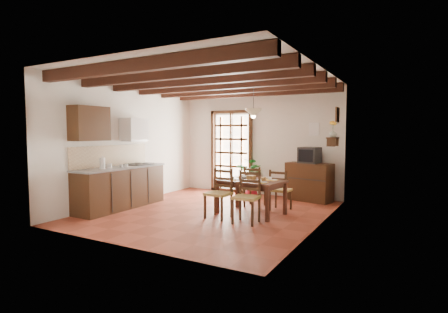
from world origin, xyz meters
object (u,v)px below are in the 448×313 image
Objects in this scene: chair_far_right at (280,197)px; chair_near_left at (219,202)px; chair_far_left at (255,194)px; chair_near_right at (246,207)px; pendant_lamp at (253,112)px; sideboard at (309,182)px; crt_tv at (309,155)px; potted_plant at (252,174)px; kitchen_counter at (121,187)px; dining_table at (251,184)px.

chair_near_left is at bearing 58.63° from chair_far_right.
chair_far_right is (0.64, -0.09, -0.01)m from chair_far_left.
chair_near_right is 1.06× the size of chair_far_left.
pendant_lamp reaches higher than chair_far_left.
chair_far_left is 1.55m from sideboard.
chair_far_right is (0.82, 1.22, -0.03)m from chair_near_left.
chair_near_left is 1.10× the size of chair_far_right.
crt_tv is 1.59m from potted_plant.
sideboard is at bearing 100.44° from crt_tv.
sideboard is at bearing 39.54° from kitchen_counter.
sideboard is at bearing -126.63° from chair_far_left.
dining_table is 2.66× the size of crt_tv.
dining_table is 0.65× the size of potted_plant.
potted_plant reaches higher than crt_tv.
crt_tv reaches higher than chair_near_left.
kitchen_counter is at bearing -130.08° from crt_tv.
chair_far_right is at bearing 78.30° from chair_near_right.
pendant_lamp reaches higher than potted_plant.
chair_far_right reaches higher than dining_table.
crt_tv is (0.25, 1.34, 0.84)m from chair_far_right.
chair_near_right is 1.85× the size of crt_tv.
sideboard is (0.44, 2.65, 0.16)m from chair_near_right.
chair_far_right is at bearing 58.55° from chair_near_left.
chair_far_left is at bearing -115.16° from crt_tv.
sideboard is (0.67, 1.95, -0.15)m from dining_table.
dining_table is at bearing -65.84° from potted_plant.
pendant_lamp reaches higher than crt_tv.
dining_table is at bearing -90.00° from pendant_lamp.
potted_plant is 2.53× the size of pendant_lamp.
potted_plant is (-0.41, 2.44, 0.27)m from chair_near_left.
chair_near_left is 2.49m from potted_plant.
kitchen_counter reaches higher than chair_far_left.
potted_plant reaches higher than chair_near_left.
chair_near_left is 1.32m from chair_far_left.
pendant_lamp reaches higher than chair_far_right.
chair_far_right is at bearing 63.84° from dining_table.
kitchen_counter is 2.55× the size of chair_far_right.
dining_table is at bearing -96.17° from sideboard.
chair_near_left is 1.96m from pendant_lamp.
kitchen_counter is 3.50m from chair_far_right.
chair_near_right reaches higher than sideboard.
chair_far_left is at bearing 115.93° from dining_table.
chair_near_left is (-0.41, -0.61, -0.31)m from dining_table.
potted_plant reaches higher than chair_far_left.
dining_table is 1.44× the size of chair_near_right.
chair_near_right is at bearing -5.28° from chair_near_left.
potted_plant is (1.94, 2.70, 0.10)m from kitchen_counter.
kitchen_counter is at bearing 179.58° from chair_near_right.
sideboard is (0.25, 1.34, 0.19)m from chair_far_right.
dining_table is at bearing 58.65° from chair_far_right.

